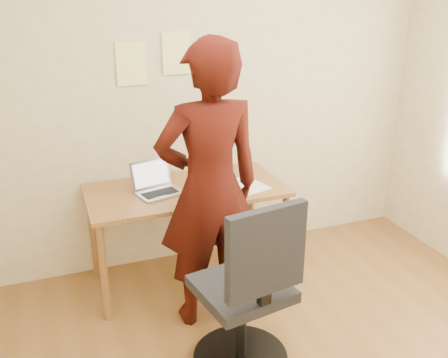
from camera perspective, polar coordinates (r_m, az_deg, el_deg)
name	(u,v)px	position (r m, az deg, el deg)	size (l,w,h in m)	color
room	(340,162)	(2.30, 13.12, 1.88)	(3.58, 3.58, 2.78)	brown
desk	(186,199)	(3.60, -4.35, -2.34)	(1.40, 0.70, 0.74)	brown
laptop	(156,185)	(3.51, -7.75, -0.74)	(0.35, 0.33, 0.21)	#B2B2B9
paper_sheet	(247,185)	(3.62, 2.68, -0.68)	(0.22, 0.31, 0.00)	white
phone	(223,194)	(3.44, -0.07, -1.77)	(0.11, 0.14, 0.01)	black
wall_note_left	(131,64)	(3.63, -10.54, 12.79)	(0.21, 0.00, 0.30)	#F8F394
wall_note_mid	(177,53)	(3.69, -5.44, 14.14)	(0.21, 0.00, 0.30)	#F8F394
wall_note_right	(210,71)	(3.78, -1.63, 12.22)	(0.18, 0.00, 0.24)	#7AD530
office_chair	(248,300)	(2.85, 2.76, -13.67)	(0.56, 0.57, 1.08)	black
person	(209,189)	(3.07, -1.68, -1.13)	(0.67, 0.44, 1.84)	#330C06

